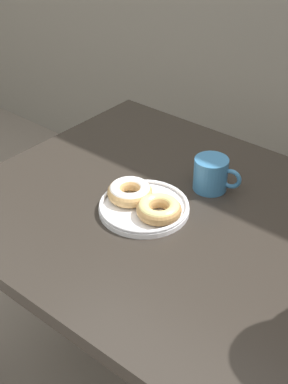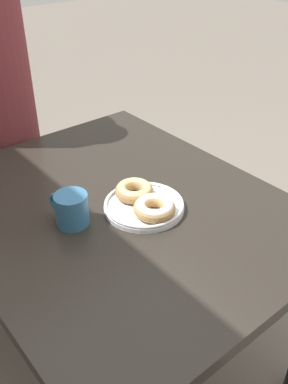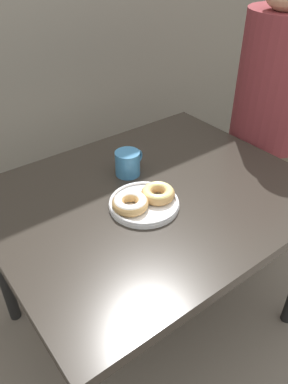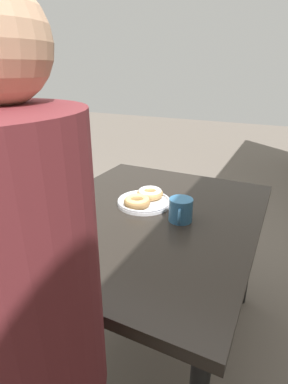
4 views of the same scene
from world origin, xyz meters
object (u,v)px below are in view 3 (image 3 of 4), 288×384
at_px(donut_plate, 144,200).
at_px(person_figure, 273,117).
at_px(coffee_mug, 129,162).
at_px(dining_table, 152,208).

relative_size(donut_plate, person_figure, 0.19).
xyz_separation_m(donut_plate, coffee_mug, (0.08, 0.20, 0.02)).
xyz_separation_m(donut_plate, person_figure, (0.84, 0.12, 0.03)).
height_order(donut_plate, person_figure, person_figure).
distance_m(dining_table, person_figure, 0.78).
height_order(coffee_mug, person_figure, person_figure).
relative_size(dining_table, donut_plate, 4.20).
distance_m(donut_plate, coffee_mug, 0.22).
bearing_deg(coffee_mug, donut_plate, -112.17).
height_order(donut_plate, coffee_mug, coffee_mug).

